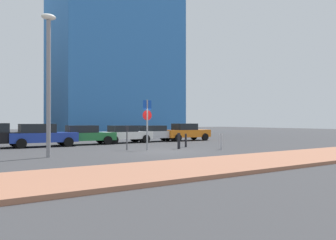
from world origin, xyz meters
TOP-DOWN VIEW (x-y plane):
  - ground_plane at (0.00, 0.00)m, footprint 120.00×120.00m
  - sidewalk_brick at (0.00, -6.58)m, footprint 40.00×3.98m
  - parked_car_blue at (-5.03, 7.42)m, footprint 4.42×2.22m
  - parked_car_green at (-1.98, 7.75)m, footprint 4.48×2.17m
  - parked_car_white at (1.45, 7.87)m, footprint 4.07×1.91m
  - parked_car_silver at (4.19, 8.03)m, footprint 4.36×1.92m
  - parked_car_orange at (7.33, 7.69)m, footprint 4.28×2.03m
  - parking_sign_post at (-0.31, 1.28)m, footprint 0.60×0.10m
  - parking_meter at (-1.40, 1.81)m, footprint 0.18×0.14m
  - street_lamp at (-6.28, 0.35)m, footprint 0.70×0.36m
  - traffic_bollard_near at (1.74, 0.88)m, footprint 0.18×0.18m
  - traffic_bollard_mid at (2.93, 1.76)m, footprint 0.14×0.14m
  - traffic_bollard_far at (3.60, -0.97)m, footprint 0.14×0.14m
  - building_colorful_midrise at (10.74, 30.57)m, footprint 17.80×12.56m

SIDE VIEW (x-z plane):
  - ground_plane at x=0.00m, z-range 0.00..0.00m
  - sidewalk_brick at x=0.00m, z-range 0.00..0.14m
  - traffic_bollard_mid at x=2.93m, z-range 0.00..0.90m
  - traffic_bollard_far at x=3.60m, z-range 0.00..0.95m
  - traffic_bollard_near at x=1.74m, z-range 0.00..1.00m
  - parked_car_silver at x=4.19m, z-range 0.03..1.40m
  - parked_car_white at x=1.45m, z-range 0.04..1.43m
  - parked_car_green at x=-1.98m, z-range 0.03..1.45m
  - parked_car_orange at x=7.33m, z-range 0.01..1.53m
  - parked_car_blue at x=-5.03m, z-range 0.03..1.58m
  - parking_meter at x=-1.40m, z-range 0.21..1.63m
  - parking_sign_post at x=-0.31m, z-range 0.39..3.41m
  - street_lamp at x=-6.28m, z-range 0.62..7.51m
  - building_colorful_midrise at x=10.74m, z-range 0.00..25.40m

